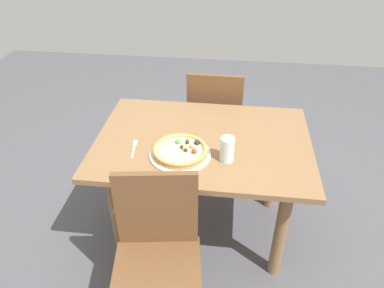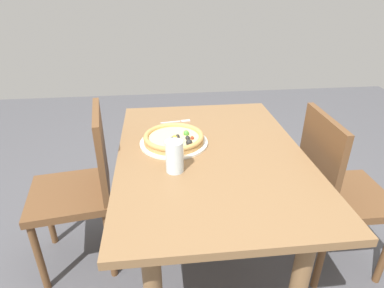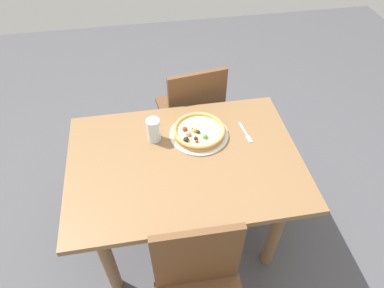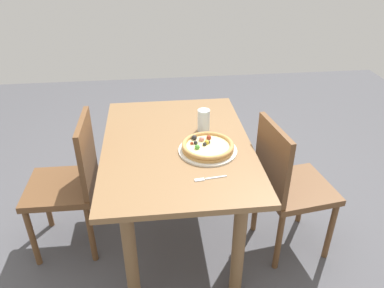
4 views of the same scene
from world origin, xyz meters
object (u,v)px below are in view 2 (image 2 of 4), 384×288
chair_far (336,189)px  drinking_glass (175,156)px  pizza (174,138)px  fork (178,121)px  dining_table (210,174)px  chair_near (82,185)px  plate (174,143)px

chair_far → drinking_glass: (0.11, -0.81, 0.30)m
chair_far → pizza: bearing=-98.7°
pizza → fork: 0.27m
fork → drinking_glass: drinking_glass is taller
dining_table → fork: (-0.37, -0.12, 0.12)m
chair_near → chair_far: bearing=-106.1°
chair_near → fork: 0.61m
plate → drinking_glass: drinking_glass is taller
chair_far → fork: 0.89m
plate → dining_table: bearing=57.0°
fork → drinking_glass: 0.51m
dining_table → drinking_glass: drinking_glass is taller
chair_far → fork: size_ratio=5.32×
chair_far → dining_table: bearing=-91.8°
chair_near → drinking_glass: (0.29, 0.46, 0.30)m
dining_table → plate: bearing=-123.0°
plate → chair_near: bearing=-94.8°
pizza → drinking_glass: (0.24, -0.01, 0.04)m
chair_far → chair_near: bearing=-97.0°
drinking_glass → pizza: bearing=177.2°
chair_near → chair_far: same height
dining_table → chair_far: size_ratio=1.37×
dining_table → pizza: bearing=-122.8°
pizza → plate: bearing=-143.2°
pizza → dining_table: bearing=57.2°
chair_far → pizza: chair_far is taller
dining_table → plate: size_ratio=3.69×
plate → pizza: size_ratio=1.13×
dining_table → chair_near: 0.66m
chair_near → plate: (0.04, 0.47, 0.24)m
drinking_glass → plate: bearing=177.5°
chair_near → pizza: chair_near is taller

